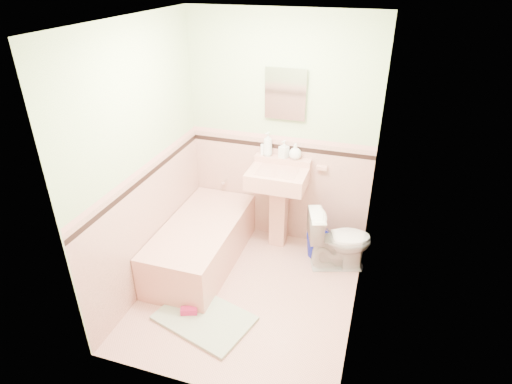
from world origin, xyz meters
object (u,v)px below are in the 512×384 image
(medicine_cabinet, at_px, (286,94))
(shoe, at_px, (189,311))
(soap_bottle_left, at_px, (268,144))
(bucket, at_px, (318,245))
(sink, at_px, (277,209))
(toilet, at_px, (339,240))
(soap_bottle_right, at_px, (295,151))
(bathtub, at_px, (202,244))
(soap_bottle_mid, at_px, (284,149))

(medicine_cabinet, distance_m, shoe, 2.28)
(medicine_cabinet, height_order, soap_bottle_left, medicine_cabinet)
(bucket, bearing_deg, sink, 175.54)
(bucket, bearing_deg, shoe, -126.62)
(toilet, bearing_deg, soap_bottle_left, 50.59)
(toilet, relative_size, shoe, 4.47)
(toilet, bearing_deg, soap_bottle_right, 41.27)
(bathtub, bearing_deg, toilet, 14.94)
(shoe, bearing_deg, bucket, 33.49)
(sink, distance_m, soap_bottle_left, 0.72)
(soap_bottle_left, height_order, toilet, soap_bottle_left)
(sink, bearing_deg, bathtub, -142.07)
(soap_bottle_mid, xyz_separation_m, soap_bottle_right, (0.12, 0.00, -0.01))
(bucket, bearing_deg, soap_bottle_left, 161.49)
(bathtub, height_order, toilet, toilet)
(soap_bottle_right, bearing_deg, toilet, -30.43)
(soap_bottle_right, relative_size, bucket, 0.65)
(bucket, bearing_deg, bathtub, -156.97)
(bathtub, relative_size, soap_bottle_right, 8.79)
(bathtub, distance_m, soap_bottle_mid, 1.33)
(soap_bottle_left, relative_size, shoe, 1.76)
(soap_bottle_left, distance_m, soap_bottle_right, 0.30)
(sink, xyz_separation_m, toilet, (0.71, -0.16, -0.15))
(bathtub, height_order, soap_bottle_right, soap_bottle_right)
(sink, relative_size, bucket, 3.65)
(toilet, bearing_deg, bathtub, 86.65)
(soap_bottle_mid, height_order, shoe, soap_bottle_mid)
(bucket, xyz_separation_m, shoe, (-0.95, -1.27, -0.07))
(medicine_cabinet, relative_size, shoe, 3.01)
(toilet, height_order, shoe, toilet)
(soap_bottle_left, height_order, shoe, soap_bottle_left)
(sink, distance_m, shoe, 1.45)
(sink, xyz_separation_m, bucket, (0.48, -0.04, -0.35))
(soap_bottle_left, distance_m, bucket, 1.23)
(toilet, distance_m, shoe, 1.67)
(medicine_cabinet, xyz_separation_m, toilet, (0.71, -0.37, -1.37))
(sink, height_order, soap_bottle_mid, soap_bottle_mid)
(medicine_cabinet, bearing_deg, sink, -90.00)
(shoe, bearing_deg, soap_bottle_left, 58.81)
(bathtub, relative_size, toilet, 2.26)
(soap_bottle_mid, distance_m, shoe, 1.89)
(bathtub, height_order, medicine_cabinet, medicine_cabinet)
(sink, distance_m, soap_bottle_mid, 0.66)
(soap_bottle_mid, relative_size, bucket, 0.72)
(toilet, bearing_deg, medicine_cabinet, 44.18)
(soap_bottle_right, distance_m, bucket, 1.06)
(toilet, bearing_deg, shoe, 116.11)
(bathtub, relative_size, soap_bottle_mid, 7.98)
(soap_bottle_mid, relative_size, shoe, 1.27)
(sink, bearing_deg, shoe, -109.64)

